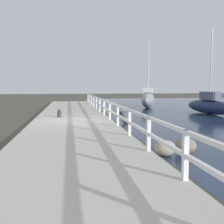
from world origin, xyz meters
name	(u,v)px	position (x,y,z in m)	size (l,w,h in m)	color
ground_plane	(73,125)	(0.00, 0.00, 0.00)	(120.00, 120.00, 0.00)	#4C473D
dock_walkway	(73,123)	(0.00, 0.00, 0.13)	(4.16, 36.00, 0.27)	beige
railing	(110,108)	(1.98, 0.00, 0.92)	(0.10, 32.50, 0.97)	white
boulder_downstream	(165,148)	(2.60, -6.60, 0.24)	(0.64, 0.57, 0.48)	gray
boulder_water_edge	(126,120)	(2.98, 0.40, 0.19)	(0.51, 0.46, 0.39)	#666056
boulder_upstream	(104,111)	(2.49, 6.13, 0.15)	(0.39, 0.35, 0.29)	slate
boulder_near_dock	(186,146)	(3.31, -6.44, 0.25)	(0.66, 0.59, 0.49)	slate
boulder_mid_strip	(121,110)	(3.73, 5.87, 0.26)	(0.70, 0.63, 0.52)	#666056
mooring_bollard	(59,113)	(-0.74, 1.64, 0.49)	(0.24, 0.24, 0.46)	#333338
sailboat_gray	(148,99)	(7.36, 10.62, 0.82)	(2.76, 4.64, 6.47)	gray
sailboat_navy	(210,105)	(10.13, 4.16, 0.64)	(1.61, 5.54, 6.21)	#192347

